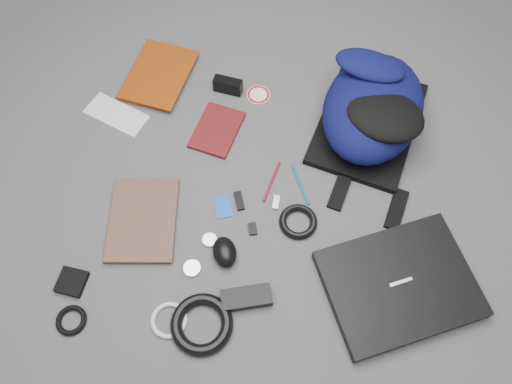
# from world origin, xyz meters

# --- Properties ---
(ground) EXTENTS (4.00, 4.00, 0.00)m
(ground) POSITION_xyz_m (0.00, 0.00, 0.00)
(ground) COLOR #4F4F51
(ground) RESTS_ON ground
(backpack) EXTENTS (0.46, 0.56, 0.20)m
(backpack) POSITION_xyz_m (0.35, 0.30, 0.10)
(backpack) COLOR #070932
(backpack) RESTS_ON ground
(laptop) EXTENTS (0.50, 0.45, 0.04)m
(laptop) POSITION_xyz_m (0.43, -0.26, 0.02)
(laptop) COLOR black
(laptop) RESTS_ON ground
(textbook_red) EXTENTS (0.26, 0.32, 0.03)m
(textbook_red) POSITION_xyz_m (-0.49, 0.46, 0.02)
(textbook_red) COLOR maroon
(textbook_red) RESTS_ON ground
(comic_book) EXTENTS (0.23, 0.30, 0.02)m
(comic_book) POSITION_xyz_m (-0.44, -0.13, 0.01)
(comic_book) COLOR #AF5D0C
(comic_book) RESTS_ON ground
(envelope) EXTENTS (0.24, 0.18, 0.00)m
(envelope) POSITION_xyz_m (-0.50, 0.26, 0.00)
(envelope) COLOR silver
(envelope) RESTS_ON ground
(dvd_case) EXTENTS (0.18, 0.22, 0.02)m
(dvd_case) POSITION_xyz_m (-0.15, 0.23, 0.01)
(dvd_case) COLOR #480D0E
(dvd_case) RESTS_ON ground
(compact_camera) EXTENTS (0.10, 0.05, 0.06)m
(compact_camera) POSITION_xyz_m (-0.13, 0.40, 0.03)
(compact_camera) COLOR black
(compact_camera) RESTS_ON ground
(sticker_disc) EXTENTS (0.09, 0.09, 0.00)m
(sticker_disc) POSITION_xyz_m (-0.03, 0.39, 0.00)
(sticker_disc) COLOR white
(sticker_disc) RESTS_ON ground
(pen_teal) EXTENTS (0.07, 0.14, 0.01)m
(pen_teal) POSITION_xyz_m (0.14, 0.05, 0.00)
(pen_teal) COLOR #0E6580
(pen_teal) RESTS_ON ground
(pen_red) EXTENTS (0.05, 0.15, 0.01)m
(pen_red) POSITION_xyz_m (0.05, 0.05, 0.00)
(pen_red) COLOR maroon
(pen_red) RESTS_ON ground
(id_badge) EXTENTS (0.07, 0.09, 0.00)m
(id_badge) POSITION_xyz_m (-0.10, -0.05, 0.00)
(id_badge) COLOR blue
(id_badge) RESTS_ON ground
(usb_black) EXTENTS (0.04, 0.07, 0.01)m
(usb_black) POSITION_xyz_m (-0.05, -0.03, 0.01)
(usb_black) COLOR black
(usb_black) RESTS_ON ground
(usb_silver) EXTENTS (0.02, 0.05, 0.01)m
(usb_silver) POSITION_xyz_m (0.06, -0.02, 0.00)
(usb_silver) COLOR #ACABAD
(usb_silver) RESTS_ON ground
(key_fob) EXTENTS (0.03, 0.04, 0.01)m
(key_fob) POSITION_xyz_m (0.00, -0.12, 0.01)
(key_fob) COLOR black
(key_fob) RESTS_ON ground
(mouse) EXTENTS (0.10, 0.11, 0.05)m
(mouse) POSITION_xyz_m (-0.07, -0.21, 0.03)
(mouse) COLOR black
(mouse) RESTS_ON ground
(headphone_left) EXTENTS (0.06, 0.06, 0.01)m
(headphone_left) POSITION_xyz_m (-0.16, -0.26, 0.01)
(headphone_left) COLOR silver
(headphone_left) RESTS_ON ground
(headphone_right) EXTENTS (0.05, 0.05, 0.01)m
(headphone_right) POSITION_xyz_m (-0.12, -0.17, 0.01)
(headphone_right) COLOR #B3B3B5
(headphone_right) RESTS_ON ground
(cable_coil) EXTENTS (0.15, 0.15, 0.02)m
(cable_coil) POSITION_xyz_m (0.14, -0.08, 0.01)
(cable_coil) COLOR black
(cable_coil) RESTS_ON ground
(power_brick) EXTENTS (0.15, 0.09, 0.03)m
(power_brick) POSITION_xyz_m (0.00, -0.33, 0.02)
(power_brick) COLOR black
(power_brick) RESTS_ON ground
(power_cord_coil) EXTENTS (0.23, 0.23, 0.03)m
(power_cord_coil) POSITION_xyz_m (-0.11, -0.42, 0.02)
(power_cord_coil) COLOR black
(power_cord_coil) RESTS_ON ground
(pouch) EXTENTS (0.09, 0.09, 0.02)m
(pouch) POSITION_xyz_m (-0.50, -0.33, 0.01)
(pouch) COLOR black
(pouch) RESTS_ON ground
(earbud_coil) EXTENTS (0.11, 0.11, 0.02)m
(earbud_coil) POSITION_xyz_m (-0.48, -0.44, 0.01)
(earbud_coil) COLOR black
(earbud_coil) RESTS_ON ground
(white_cable_coil) EXTENTS (0.12, 0.12, 0.01)m
(white_cable_coil) POSITION_xyz_m (-0.21, -0.41, 0.01)
(white_cable_coil) COLOR silver
(white_cable_coil) RESTS_ON ground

